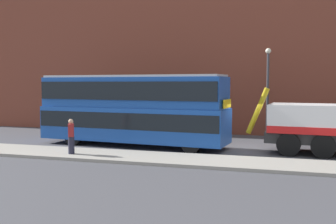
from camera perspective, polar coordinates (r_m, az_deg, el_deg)
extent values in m
plane|color=#424247|center=(22.15, 11.36, -5.29)|extent=(120.00, 120.00, 0.00)
cube|color=gray|center=(18.02, 10.11, -7.20)|extent=(60.00, 2.80, 0.15)
cube|color=brown|center=(28.91, 12.85, 12.79)|extent=(60.00, 1.20, 16.00)
cube|color=silver|center=(21.47, 22.52, -0.90)|extent=(6.31, 3.15, 1.40)
cube|color=red|center=(21.52, 22.48, -2.28)|extent=(6.32, 3.20, 0.36)
cylinder|color=#B79914|center=(21.73, 12.72, 0.16)|extent=(1.25, 0.39, 2.52)
cylinder|color=black|center=(22.71, 21.40, -3.78)|extent=(1.19, 0.45, 1.16)
cylinder|color=black|center=(20.51, 21.33, -4.60)|extent=(1.19, 0.45, 1.16)
cylinder|color=black|center=(22.78, 17.36, -3.67)|extent=(1.19, 0.45, 1.16)
cylinder|color=black|center=(20.59, 16.86, -4.47)|extent=(1.19, 0.45, 1.16)
cube|color=#19479E|center=(22.91, -5.12, -1.67)|extent=(11.18, 3.50, 1.90)
cube|color=#19479E|center=(22.80, -5.15, 2.84)|extent=(10.96, 3.38, 1.70)
cube|color=black|center=(22.89, -5.13, -1.04)|extent=(11.08, 3.54, 0.90)
cube|color=black|center=(22.80, -5.16, 3.09)|extent=(10.86, 3.52, 1.00)
cube|color=#B2B2B2|center=(22.80, -5.17, 5.13)|extent=(10.73, 3.26, 0.12)
cube|color=yellow|center=(20.90, 8.46, 1.19)|extent=(0.20, 1.50, 0.44)
cylinder|color=black|center=(22.55, 5.04, -3.73)|extent=(1.06, 0.39, 1.04)
cylinder|color=black|center=(20.51, 3.28, -4.50)|extent=(1.06, 0.39, 1.04)
cylinder|color=black|center=(25.56, -10.62, -2.85)|extent=(1.06, 0.39, 1.04)
cylinder|color=black|center=(23.78, -13.42, -3.41)|extent=(1.06, 0.39, 1.04)
cylinder|color=#232333|center=(20.09, -13.67, -4.63)|extent=(0.40, 0.40, 0.85)
cube|color=maroon|center=(19.99, -13.70, -2.55)|extent=(0.41, 0.47, 0.62)
sphere|color=tan|center=(19.94, -13.72, -1.32)|extent=(0.24, 0.24, 0.24)
cylinder|color=#38383D|center=(26.35, 14.05, 2.17)|extent=(0.16, 0.16, 5.50)
sphere|color=#EAE5C6|center=(26.42, 14.16, 8.47)|extent=(0.36, 0.36, 0.36)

